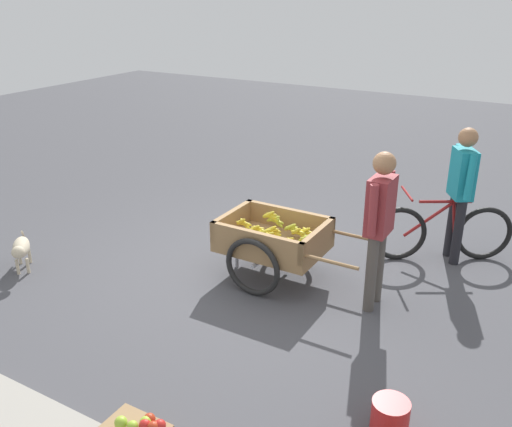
% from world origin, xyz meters
% --- Properties ---
extents(ground_plane, '(24.00, 24.00, 0.00)m').
position_xyz_m(ground_plane, '(0.00, 0.00, 0.00)').
color(ground_plane, '#47474C').
extents(fruit_cart, '(1.66, 0.94, 0.73)m').
position_xyz_m(fruit_cart, '(-0.30, -0.11, 0.44)').
color(fruit_cart, '#937047').
rests_on(fruit_cart, ground).
extents(vendor_person, '(0.22, 0.56, 1.61)m').
position_xyz_m(vendor_person, '(-1.44, -0.10, 0.96)').
color(vendor_person, '#4C4742').
rests_on(vendor_person, ground).
extents(bicycle, '(1.46, 0.89, 0.85)m').
position_xyz_m(bicycle, '(-1.78, -1.47, 0.35)').
color(bicycle, black).
rests_on(bicycle, ground).
extents(cyclist_person, '(0.34, 0.50, 1.59)m').
position_xyz_m(cyclist_person, '(-1.91, -1.55, 0.95)').
color(cyclist_person, black).
rests_on(cyclist_person, ground).
extents(dog, '(0.52, 0.49, 0.40)m').
position_xyz_m(dog, '(2.24, 1.16, 0.27)').
color(dog, beige).
rests_on(dog, ground).
extents(plastic_bucket, '(0.28, 0.28, 0.26)m').
position_xyz_m(plastic_bucket, '(-2.13, 1.51, 0.13)').
color(plastic_bucket, '#B21E1E').
rests_on(plastic_bucket, ground).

